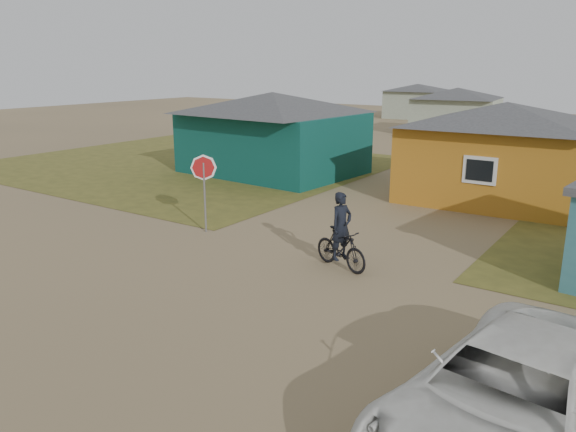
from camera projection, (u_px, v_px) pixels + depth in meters
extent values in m
plane|color=#8A734F|center=(228.00, 299.00, 13.13)|extent=(120.00, 120.00, 0.00)
cube|color=olive|center=(188.00, 163.00, 31.12)|extent=(20.00, 18.00, 0.00)
cube|color=#0B3D38|center=(273.00, 143.00, 28.12)|extent=(8.40, 6.54, 3.00)
pyramid|color=#3A3B3D|center=(272.00, 102.00, 27.59)|extent=(8.93, 7.08, 1.00)
cube|color=#B6721C|center=(502.00, 163.00, 22.50)|extent=(7.21, 6.24, 3.00)
pyramid|color=#3A3B3D|center=(506.00, 113.00, 21.99)|extent=(7.72, 6.76, 0.90)
cube|color=silver|center=(480.00, 170.00, 20.05)|extent=(1.20, 0.06, 1.00)
cube|color=black|center=(479.00, 170.00, 20.03)|extent=(0.95, 0.04, 0.75)
cube|color=#99A38C|center=(456.00, 117.00, 43.08)|extent=(6.49, 5.60, 2.80)
pyramid|color=#3A3B3D|center=(458.00, 93.00, 42.61)|extent=(7.04, 6.15, 0.80)
cube|color=#99A38C|center=(417.00, 104.00, 57.01)|extent=(5.75, 5.28, 2.70)
pyramid|color=#3A3B3D|center=(418.00, 87.00, 56.56)|extent=(6.28, 5.81, 0.70)
cylinder|color=gray|center=(205.00, 198.00, 18.10)|extent=(0.07, 0.07, 2.30)
imported|color=black|center=(341.00, 248.00, 15.00)|extent=(1.92, 1.04, 1.11)
imported|color=black|center=(341.00, 226.00, 14.84)|extent=(0.61, 0.77, 1.83)
imported|color=white|center=(515.00, 400.00, 7.81)|extent=(3.42, 6.07, 1.60)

